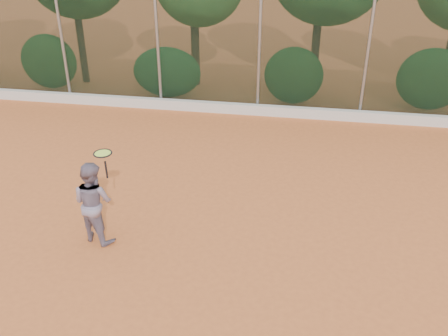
# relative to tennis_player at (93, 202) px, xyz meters

# --- Properties ---
(ground) EXTENTS (80.00, 80.00, 0.00)m
(ground) POSITION_rel_tennis_player_xyz_m (2.27, -0.13, -0.80)
(ground) COLOR #C4622E
(ground) RESTS_ON ground
(concrete_curb) EXTENTS (24.00, 0.20, 0.30)m
(concrete_curb) POSITION_rel_tennis_player_xyz_m (2.27, 6.69, -0.65)
(concrete_curb) COLOR beige
(concrete_curb) RESTS_ON ground
(tennis_player) EXTENTS (0.94, 0.84, 1.60)m
(tennis_player) POSITION_rel_tennis_player_xyz_m (0.00, 0.00, 0.00)
(tennis_player) COLOR slate
(tennis_player) RESTS_ON ground
(chainlink_fence) EXTENTS (24.09, 0.09, 3.50)m
(chainlink_fence) POSITION_rel_tennis_player_xyz_m (2.27, 6.87, 1.06)
(chainlink_fence) COLOR black
(chainlink_fence) RESTS_ON ground
(tennis_racket) EXTENTS (0.39, 0.39, 0.53)m
(tennis_racket) POSITION_rel_tennis_player_xyz_m (0.34, -0.08, 1.02)
(tennis_racket) COLOR black
(tennis_racket) RESTS_ON ground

